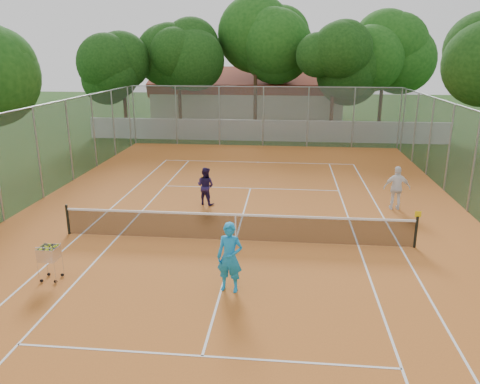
# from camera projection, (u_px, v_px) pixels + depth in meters

# --- Properties ---
(ground) EXTENTS (120.00, 120.00, 0.00)m
(ground) POSITION_uv_depth(u_px,v_px,m) (236.00, 241.00, 15.99)
(ground) COLOR #18360E
(ground) RESTS_ON ground
(court_pad) EXTENTS (18.00, 34.00, 0.02)m
(court_pad) POSITION_uv_depth(u_px,v_px,m) (236.00, 241.00, 15.99)
(court_pad) COLOR #BD6524
(court_pad) RESTS_ON ground
(court_lines) EXTENTS (10.98, 23.78, 0.01)m
(court_lines) POSITION_uv_depth(u_px,v_px,m) (236.00, 240.00, 15.99)
(court_lines) COLOR white
(court_lines) RESTS_ON court_pad
(tennis_net) EXTENTS (11.88, 0.10, 0.98)m
(tennis_net) POSITION_uv_depth(u_px,v_px,m) (236.00, 227.00, 15.85)
(tennis_net) COLOR black
(tennis_net) RESTS_ON court_pad
(perimeter_fence) EXTENTS (18.00, 34.00, 4.00)m
(perimeter_fence) POSITION_uv_depth(u_px,v_px,m) (235.00, 185.00, 15.42)
(perimeter_fence) COLOR slate
(perimeter_fence) RESTS_ON ground
(boundary_wall) EXTENTS (26.00, 0.30, 1.50)m
(boundary_wall) POSITION_uv_depth(u_px,v_px,m) (264.00, 130.00, 33.89)
(boundary_wall) COLOR silver
(boundary_wall) RESTS_ON ground
(clubhouse) EXTENTS (16.40, 9.00, 4.40)m
(clubhouse) POSITION_uv_depth(u_px,v_px,m) (249.00, 97.00, 43.20)
(clubhouse) COLOR beige
(clubhouse) RESTS_ON ground
(tropical_trees) EXTENTS (29.00, 19.00, 10.00)m
(tropical_trees) POSITION_uv_depth(u_px,v_px,m) (267.00, 69.00, 35.53)
(tropical_trees) COLOR black
(tropical_trees) RESTS_ON ground
(player_near) EXTENTS (0.77, 0.57, 1.92)m
(player_near) POSITION_uv_depth(u_px,v_px,m) (230.00, 257.00, 12.38)
(player_near) COLOR #188ACF
(player_near) RESTS_ON court_pad
(player_far_left) EXTENTS (0.95, 0.85, 1.60)m
(player_far_left) POSITION_uv_depth(u_px,v_px,m) (206.00, 186.00, 19.57)
(player_far_left) COLOR #221746
(player_far_left) RESTS_ON court_pad
(player_far_right) EXTENTS (1.07, 0.47, 1.80)m
(player_far_right) POSITION_uv_depth(u_px,v_px,m) (397.00, 188.00, 18.91)
(player_far_right) COLOR white
(player_far_right) RESTS_ON court_pad
(ball_hopper) EXTENTS (0.55, 0.55, 1.10)m
(ball_hopper) POSITION_uv_depth(u_px,v_px,m) (50.00, 262.00, 13.06)
(ball_hopper) COLOR silver
(ball_hopper) RESTS_ON court_pad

